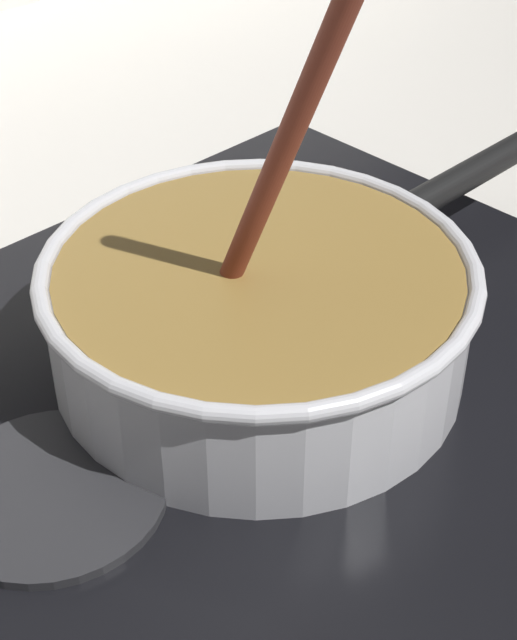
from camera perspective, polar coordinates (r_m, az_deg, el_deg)
ground at (r=0.62m, az=2.65°, el=-8.47°), size 2.40×1.60×0.04m
hob_plate at (r=0.64m, az=-0.00°, el=-3.18°), size 0.56×0.48×0.01m
burner_ring at (r=0.63m, az=-0.00°, el=-2.49°), size 0.20×0.20×0.01m
spare_burner at (r=0.56m, az=-11.94°, el=-9.78°), size 0.13×0.13×0.01m
cooking_pan at (r=0.61m, az=0.10°, el=0.47°), size 0.43×0.27×0.32m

